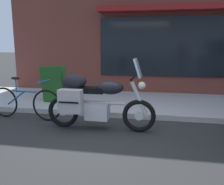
{
  "coord_description": "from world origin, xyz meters",
  "views": [
    {
      "loc": [
        0.92,
        -4.18,
        1.64
      ],
      "look_at": [
        0.03,
        0.49,
        0.7
      ],
      "focal_mm": 39.57,
      "sensor_mm": 36.0,
      "label": 1
    }
  ],
  "objects": [
    {
      "name": "sandwich_board_sign",
      "position": [
        -1.79,
        1.8,
        0.6
      ],
      "size": [
        0.55,
        0.42,
        0.95
      ],
      "color": "#1E511E",
      "rests_on": "sidewalk_curb"
    },
    {
      "name": "parked_bicycle",
      "position": [
        -1.96,
        0.65,
        0.38
      ],
      "size": [
        1.76,
        0.48,
        0.93
      ],
      "color": "black",
      "rests_on": "ground_plane"
    },
    {
      "name": "ground_plane",
      "position": [
        0.0,
        0.0,
        0.0
      ],
      "size": [
        80.0,
        80.0,
        0.0
      ],
      "primitive_type": "plane",
      "color": "#2B2B2B"
    },
    {
      "name": "touring_motorcycle",
      "position": [
        -0.3,
        0.26,
        0.6
      ],
      "size": [
        2.14,
        0.66,
        1.39
      ],
      "color": "black",
      "rests_on": "ground_plane"
    }
  ]
}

